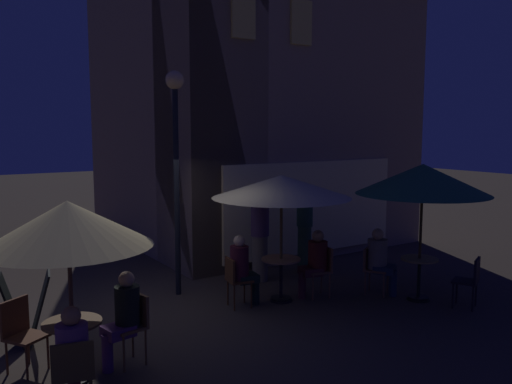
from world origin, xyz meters
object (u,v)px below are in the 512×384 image
(patron_seated_1, at_px, (73,351))
(cafe_chair_5, at_px, (322,266))
(cafe_chair_0, at_px, (133,321))
(street_lamp_near_corner, at_px, (176,138))
(patron_seated_2, at_px, (380,257))
(cafe_chair_2, at_px, (73,370))
(patio_umbrella_0, at_px, (68,225))
(patio_umbrella_2, at_px, (281,187))
(patron_standing_5, at_px, (260,237))
(patron_standing_6, at_px, (305,230))
(cafe_chair_4, at_px, (372,265))
(patio_umbrella_1, at_px, (423,180))
(patron_seated_3, at_px, (315,259))
(cafe_chair_3, at_px, (471,278))
(cafe_chair_1, at_px, (21,329))
(cafe_table_2, at_px, (281,271))
(cafe_table_0, at_px, (73,340))
(patron_seated_0, at_px, (124,313))
(menu_sandwich_board, at_px, (26,308))
(patron_seated_4, at_px, (242,267))
(cafe_table_1, at_px, (419,271))
(cafe_chair_6, at_px, (235,277))

(patron_seated_1, bearing_deg, cafe_chair_5, -57.83)
(cafe_chair_0, distance_m, cafe_chair_5, 3.93)
(street_lamp_near_corner, height_order, patron_seated_2, street_lamp_near_corner)
(street_lamp_near_corner, bearing_deg, cafe_chair_2, -129.43)
(street_lamp_near_corner, xyz_separation_m, patio_umbrella_0, (-2.51, -2.48, -0.93))
(patio_umbrella_2, bearing_deg, patron_standing_5, 73.51)
(patron_seated_1, bearing_deg, patron_standing_6, -47.40)
(cafe_chair_4, bearing_deg, patio_umbrella_1, 0.00)
(patron_seated_3, bearing_deg, cafe_chair_2, 34.89)
(patio_umbrella_0, xyz_separation_m, patron_seated_2, (5.61, 0.45, -1.24))
(patio_umbrella_0, height_order, patron_seated_2, patio_umbrella_0)
(patio_umbrella_2, xyz_separation_m, cafe_chair_4, (1.66, -0.58, -1.51))
(cafe_chair_3, bearing_deg, patio_umbrella_1, -0.00)
(patio_umbrella_1, height_order, cafe_chair_1, patio_umbrella_1)
(patron_seated_1, bearing_deg, patron_standing_5, -41.72)
(cafe_chair_1, distance_m, patron_standing_6, 6.11)
(cafe_table_2, relative_size, patron_standing_6, 0.42)
(patron_standing_5, bearing_deg, cafe_chair_5, -109.14)
(patio_umbrella_1, bearing_deg, cafe_chair_3, -64.46)
(cafe_table_2, xyz_separation_m, cafe_chair_2, (-4.07, -1.95, -0.01))
(patio_umbrella_1, xyz_separation_m, cafe_chair_4, (-0.44, 0.71, -1.63))
(cafe_table_0, height_order, patron_seated_0, patron_seated_0)
(cafe_chair_0, bearing_deg, patio_umbrella_1, 165.53)
(patron_standing_5, bearing_deg, menu_sandwich_board, 155.00)
(cafe_chair_0, bearing_deg, patio_umbrella_0, 0.00)
(cafe_table_2, height_order, patron_standing_6, patron_standing_6)
(menu_sandwich_board, relative_size, patio_umbrella_0, 0.45)
(cafe_chair_1, distance_m, patron_seated_2, 6.08)
(cafe_chair_3, distance_m, cafe_chair_5, 2.53)
(patron_seated_2, height_order, patron_seated_4, patron_seated_4)
(cafe_table_1, height_order, patio_umbrella_2, patio_umbrella_2)
(patron_seated_1, height_order, patron_seated_4, patron_seated_4)
(patron_seated_2, bearing_deg, patron_seated_4, -139.99)
(cafe_table_1, relative_size, cafe_chair_4, 0.88)
(cafe_chair_4, bearing_deg, cafe_table_2, -141.02)
(patio_umbrella_1, xyz_separation_m, cafe_chair_1, (-6.45, 0.85, -1.62))
(cafe_chair_3, relative_size, patron_standing_6, 0.48)
(cafe_chair_5, bearing_deg, patron_standing_6, -102.76)
(street_lamp_near_corner, height_order, menu_sandwich_board, street_lamp_near_corner)
(patio_umbrella_1, bearing_deg, cafe_chair_4, 121.77)
(patron_seated_0, xyz_separation_m, patron_standing_6, (4.72, 2.28, 0.22))
(patio_umbrella_0, height_order, cafe_chair_0, patio_umbrella_0)
(cafe_chair_0, bearing_deg, patron_seated_1, 29.09)
(cafe_chair_1, relative_size, patron_seated_3, 0.75)
(street_lamp_near_corner, bearing_deg, menu_sandwich_board, -161.77)
(street_lamp_near_corner, bearing_deg, cafe_table_1, -37.09)
(patron_seated_2, bearing_deg, patio_umbrella_0, -117.16)
(cafe_chair_6, relative_size, patron_seated_3, 0.70)
(patron_standing_5, bearing_deg, cafe_table_1, -90.68)
(cafe_chair_2, height_order, cafe_chair_6, cafe_chair_2)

